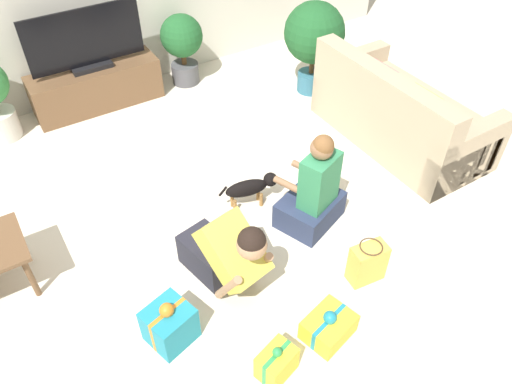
# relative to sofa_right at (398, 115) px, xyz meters

# --- Properties ---
(ground_plane) EXTENTS (16.00, 16.00, 0.00)m
(ground_plane) POSITION_rel_sofa_right_xyz_m (-2.40, -0.14, -0.30)
(ground_plane) COLOR beige
(sofa_right) EXTENTS (0.89, 1.76, 0.84)m
(sofa_right) POSITION_rel_sofa_right_xyz_m (0.00, 0.00, 0.00)
(sofa_right) COLOR tan
(sofa_right) RESTS_ON ground_plane
(tv_console) EXTENTS (1.37, 0.42, 0.45)m
(tv_console) POSITION_rel_sofa_right_xyz_m (-2.32, 2.21, -0.07)
(tv_console) COLOR brown
(tv_console) RESTS_ON ground_plane
(tv) EXTENTS (1.19, 0.20, 0.64)m
(tv) POSITION_rel_sofa_right_xyz_m (-2.32, 2.21, 0.44)
(tv) COLOR black
(tv) RESTS_ON tv_console
(potted_plant_back_right) EXTENTS (0.48, 0.48, 0.82)m
(potted_plant_back_right) POSITION_rel_sofa_right_xyz_m (-1.28, 2.16, 0.20)
(potted_plant_back_right) COLOR #4C4C51
(potted_plant_back_right) RESTS_ON ground_plane
(potted_plant_corner_right) EXTENTS (0.66, 0.66, 1.03)m
(potted_plant_corner_right) POSITION_rel_sofa_right_xyz_m (-0.15, 1.23, 0.36)
(potted_plant_corner_right) COLOR #336B84
(potted_plant_corner_right) RESTS_ON ground_plane
(person_kneeling) EXTENTS (0.46, 0.81, 0.79)m
(person_kneeling) POSITION_rel_sofa_right_xyz_m (-2.32, -0.68, 0.05)
(person_kneeling) COLOR #23232D
(person_kneeling) RESTS_ON ground_plane
(person_sitting) EXTENTS (0.63, 0.59, 0.90)m
(person_sitting) POSITION_rel_sofa_right_xyz_m (-1.40, -0.49, 0.02)
(person_sitting) COLOR #283351
(person_sitting) RESTS_ON ground_plane
(dog) EXTENTS (0.53, 0.21, 0.30)m
(dog) POSITION_rel_sofa_right_xyz_m (-1.72, -0.05, -0.09)
(dog) COLOR black
(dog) RESTS_ON ground_plane
(gift_box_a) EXTENTS (0.29, 0.24, 0.27)m
(gift_box_a) POSITION_rel_sofa_right_xyz_m (-2.41, -1.47, -0.19)
(gift_box_a) COLOR yellow
(gift_box_a) RESTS_ON ground_plane
(gift_box_b) EXTENTS (0.39, 0.34, 0.24)m
(gift_box_b) POSITION_rel_sofa_right_xyz_m (-1.95, -1.42, -0.21)
(gift_box_b) COLOR yellow
(gift_box_b) RESTS_ON ground_plane
(gift_box_c) EXTENTS (0.36, 0.35, 0.37)m
(gift_box_c) POSITION_rel_sofa_right_xyz_m (-2.87, -0.88, -0.15)
(gift_box_c) COLOR teal
(gift_box_c) RESTS_ON ground_plane
(gift_bag_a) EXTENTS (0.28, 0.19, 0.36)m
(gift_bag_a) POSITION_rel_sofa_right_xyz_m (-1.41, -1.18, -0.13)
(gift_bag_a) COLOR #E5B74C
(gift_bag_a) RESTS_ON ground_plane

